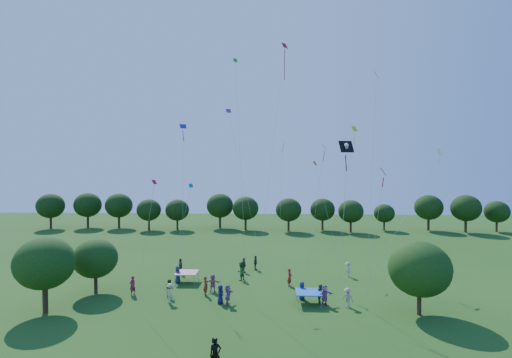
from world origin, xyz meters
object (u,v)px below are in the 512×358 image
object	(u,v)px
near_tree_north	(95,258)
near_tree_west	(45,263)
tent_red_stripe	(187,273)
red_high_kite	(280,91)
man_in_black	(215,355)
near_tree_east	(420,269)
tent_blue	(308,292)
pirate_kite	(346,151)

from	to	relation	value
near_tree_north	near_tree_west	bearing A→B (deg)	-110.27
near_tree_north	tent_red_stripe	bearing A→B (deg)	24.94
near_tree_north	red_high_kite	size ratio (longest dim) A/B	0.22
near_tree_west	man_in_black	distance (m)	17.93
near_tree_east	red_high_kite	xyz separation A→B (m)	(-11.24, 6.90, 15.65)
tent_red_stripe	tent_blue	size ratio (longest dim) A/B	1.00
near_tree_east	tent_blue	xyz separation A→B (m)	(-8.77, 2.13, -2.72)
pirate_kite	red_high_kite	world-z (taller)	red_high_kite
red_high_kite	near_tree_west	bearing A→B (deg)	-158.15
tent_red_stripe	man_in_black	size ratio (longest dim) A/B	1.10
pirate_kite	near_tree_east	bearing A→B (deg)	22.67
near_tree_west	near_tree_north	world-z (taller)	near_tree_west
near_tree_north	near_tree_east	xyz separation A→B (m)	(28.70, -4.28, 0.45)
near_tree_west	man_in_black	xyz separation A→B (m)	(15.35, -8.72, -3.10)
man_in_black	pirate_kite	size ratio (longest dim) A/B	0.16
red_high_kite	tent_red_stripe	bearing A→B (deg)	173.64
near_tree_east	near_tree_north	bearing A→B (deg)	171.52
tent_blue	man_in_black	size ratio (longest dim) A/B	1.10
tent_red_stripe	pirate_kite	distance (m)	21.61
red_high_kite	man_in_black	bearing A→B (deg)	-103.68
tent_red_stripe	pirate_kite	bearing A→B (deg)	-36.65
tent_blue	near_tree_east	bearing A→B (deg)	-13.68
near_tree_west	tent_red_stripe	xyz separation A→B (m)	(9.81, 8.83, -3.07)
near_tree_east	tent_red_stripe	distance (m)	22.43
red_high_kite	near_tree_north	bearing A→B (deg)	-171.48
man_in_black	red_high_kite	bearing A→B (deg)	45.47
near_tree_east	man_in_black	size ratio (longest dim) A/B	2.99
pirate_kite	red_high_kite	xyz separation A→B (m)	(-4.77, 9.60, 6.20)
tent_blue	man_in_black	world-z (taller)	man_in_black
pirate_kite	tent_blue	bearing A→B (deg)	115.51
tent_blue	red_high_kite	xyz separation A→B (m)	(-2.47, 4.76, 18.37)
tent_red_stripe	man_in_black	world-z (taller)	man_in_black
near_tree_north	near_tree_east	distance (m)	29.02
man_in_black	tent_blue	bearing A→B (deg)	30.22
near_tree_north	near_tree_east	size ratio (longest dim) A/B	0.86
near_tree_north	pirate_kite	distance (m)	25.32
near_tree_east	man_in_black	world-z (taller)	near_tree_east
near_tree_west	tent_red_stripe	bearing A→B (deg)	41.98
near_tree_east	pirate_kite	size ratio (longest dim) A/B	0.47
near_tree_north	man_in_black	distance (m)	19.46
man_in_black	near_tree_north	bearing A→B (deg)	103.27
near_tree_west	near_tree_north	bearing A→B (deg)	69.73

